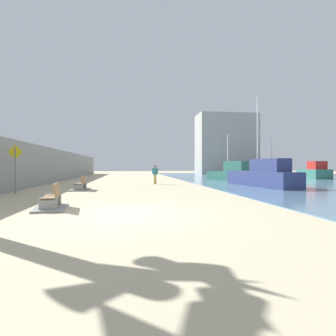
# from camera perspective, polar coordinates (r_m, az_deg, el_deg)

# --- Properties ---
(ground_plane) EXTENTS (120.00, 120.00, 0.00)m
(ground_plane) POSITION_cam_1_polar(r_m,az_deg,el_deg) (27.49, -8.26, -2.98)
(ground_plane) COLOR #C6B793
(seawall) EXTENTS (0.80, 64.00, 3.32)m
(seawall) POSITION_cam_1_polar(r_m,az_deg,el_deg) (28.48, -23.53, 0.46)
(seawall) COLOR gray
(seawall) RESTS_ON ground
(bench_near) EXTENTS (1.37, 2.23, 0.98)m
(bench_near) POSITION_cam_1_polar(r_m,az_deg,el_deg) (11.54, -22.77, -6.56)
(bench_near) COLOR gray
(bench_near) RESTS_ON ground
(bench_far) EXTENTS (1.15, 2.12, 0.98)m
(bench_far) POSITION_cam_1_polar(r_m,az_deg,el_deg) (19.65, -17.50, -3.67)
(bench_far) COLOR gray
(bench_far) RESTS_ON ground
(person_walking) EXTENTS (0.53, 0.23, 1.71)m
(person_walking) POSITION_cam_1_polar(r_m,az_deg,el_deg) (24.85, -2.66, -1.02)
(person_walking) COLOR gold
(person_walking) RESTS_ON ground
(boat_outer) EXTENTS (2.60, 8.11, 7.25)m
(boat_outer) POSITION_cam_1_polar(r_m,az_deg,el_deg) (23.03, 18.73, -1.53)
(boat_outer) COLOR navy
(boat_outer) RESTS_ON water_bay
(boat_nearest) EXTENTS (1.80, 6.21, 7.06)m
(boat_nearest) POSITION_cam_1_polar(r_m,az_deg,el_deg) (55.92, 20.77, -0.47)
(boat_nearest) COLOR red
(boat_nearest) RESTS_ON water_bay
(boat_mid_bay) EXTENTS (3.85, 5.99, 5.08)m
(boat_mid_bay) POSITION_cam_1_polar(r_m,az_deg,el_deg) (30.75, 12.82, -1.11)
(boat_mid_bay) COLOR #337060
(boat_mid_bay) RESTS_ON water_bay
(boat_far_left) EXTENTS (2.48, 4.46, 2.17)m
(boat_far_left) POSITION_cam_1_polar(r_m,az_deg,el_deg) (39.66, 27.83, -0.74)
(boat_far_left) COLOR #337060
(boat_far_left) RESTS_ON water_bay
(pedestrian_sign) EXTENTS (0.85, 0.08, 2.86)m
(pedestrian_sign) POSITION_cam_1_polar(r_m,az_deg,el_deg) (18.38, -28.82, 0.83)
(pedestrian_sign) COLOR slate
(pedestrian_sign) RESTS_ON ground
(harbor_building) EXTENTS (12.00, 6.00, 12.25)m
(harbor_building) POSITION_cam_1_polar(r_m,az_deg,el_deg) (59.13, 11.84, 4.78)
(harbor_building) COLOR #9E9E99
(harbor_building) RESTS_ON ground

